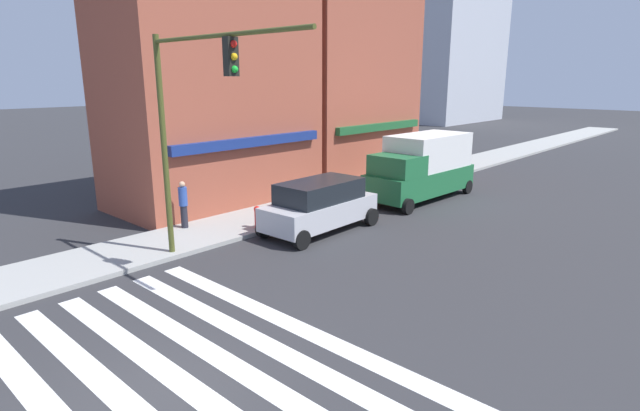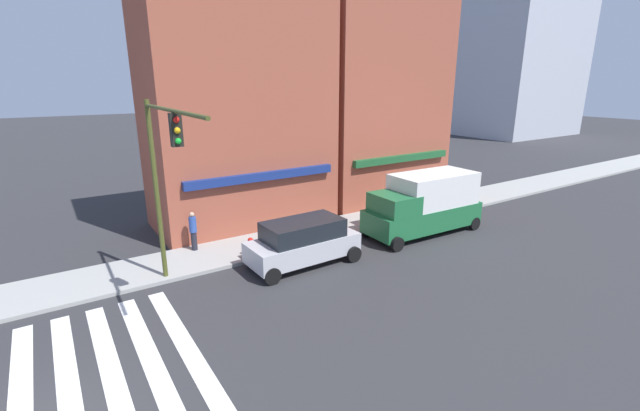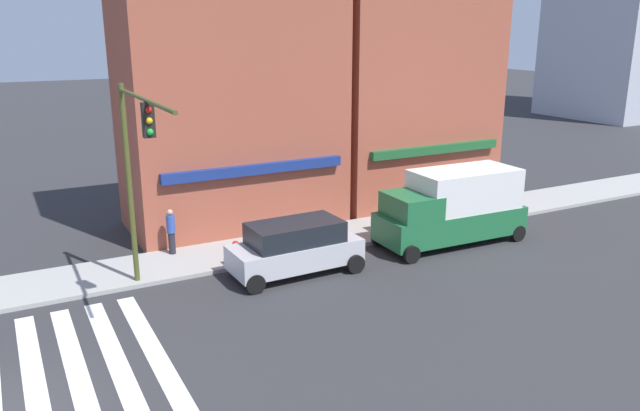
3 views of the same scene
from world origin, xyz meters
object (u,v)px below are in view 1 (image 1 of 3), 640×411
suv_silver (320,205)px  fire_hydrant (257,216)px  traffic_signal (189,109)px  pedestrian_blue_shirt (183,204)px  box_truck_green (422,166)px

suv_silver → fire_hydrant: (-1.63, 1.70, -0.42)m
traffic_signal → suv_silver: bearing=-2.0°
pedestrian_blue_shirt → fire_hydrant: pedestrian_blue_shirt is taller
suv_silver → box_truck_green: bearing=-1.4°
pedestrian_blue_shirt → fire_hydrant: bearing=-36.9°
suv_silver → box_truck_green: size_ratio=0.76×
box_truck_green → fire_hydrant: box_truck_green is taller
suv_silver → fire_hydrant: suv_silver is taller
box_truck_green → pedestrian_blue_shirt: size_ratio=3.54×
suv_silver → pedestrian_blue_shirt: (-3.46, 3.73, 0.04)m
fire_hydrant → box_truck_green: bearing=-11.0°
fire_hydrant → traffic_signal: bearing=-157.2°
pedestrian_blue_shirt → box_truck_green: bearing=-8.5°
traffic_signal → box_truck_green: (12.32, -0.18, -3.17)m
suv_silver → traffic_signal: bearing=176.6°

